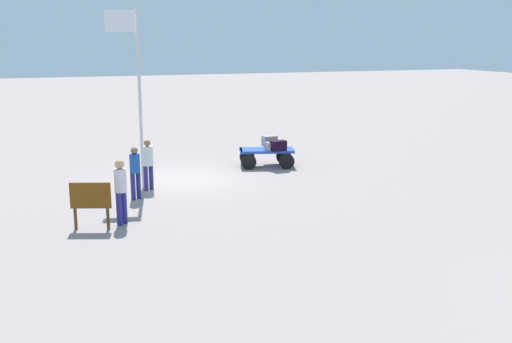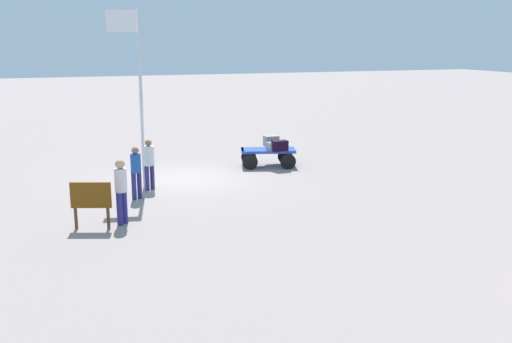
# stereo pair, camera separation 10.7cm
# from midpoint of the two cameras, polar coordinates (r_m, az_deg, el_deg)

# --- Properties ---
(ground_plane) EXTENTS (120.00, 120.00, 0.00)m
(ground_plane) POSITION_cam_midpoint_polar(r_m,az_deg,el_deg) (20.39, -7.13, -0.69)
(ground_plane) COLOR gray
(luggage_cart) EXTENTS (2.19, 1.58, 0.67)m
(luggage_cart) POSITION_cam_midpoint_polar(r_m,az_deg,el_deg) (22.07, 0.83, 1.67)
(luggage_cart) COLOR #2347B0
(luggage_cart) RESTS_ON ground
(suitcase_grey) EXTENTS (0.56, 0.30, 0.24)m
(suitcase_grey) POSITION_cam_midpoint_polar(r_m,az_deg,el_deg) (22.30, 1.94, 2.62)
(suitcase_grey) COLOR maroon
(suitcase_grey) RESTS_ON luggage_cart
(suitcase_navy) EXTENTS (0.58, 0.35, 0.38)m
(suitcase_navy) POSITION_cam_midpoint_polar(r_m,az_deg,el_deg) (21.66, 2.02, 2.50)
(suitcase_navy) COLOR black
(suitcase_navy) RESTS_ON luggage_cart
(suitcase_maroon) EXTENTS (0.59, 0.42, 0.29)m
(suitcase_maroon) POSITION_cam_midpoint_polar(r_m,az_deg,el_deg) (21.85, 1.53, 2.48)
(suitcase_maroon) COLOR gray
(suitcase_maroon) RESTS_ON luggage_cart
(suitcase_tan) EXTENTS (0.54, 0.38, 0.39)m
(suitcase_tan) POSITION_cam_midpoint_polar(r_m,az_deg,el_deg) (22.66, 1.18, 2.98)
(suitcase_tan) COLOR gray
(suitcase_tan) RESTS_ON luggage_cart
(worker_lead) EXTENTS (0.41, 0.41, 1.58)m
(worker_lead) POSITION_cam_midpoint_polar(r_m,az_deg,el_deg) (17.82, -11.75, 0.17)
(worker_lead) COLOR navy
(worker_lead) RESTS_ON ground
(worker_trailing) EXTENTS (0.44, 0.44, 1.71)m
(worker_trailing) POSITION_cam_midpoint_polar(r_m,az_deg,el_deg) (15.43, -13.11, -1.47)
(worker_trailing) COLOR navy
(worker_trailing) RESTS_ON ground
(worker_supervisor) EXTENTS (0.45, 0.45, 1.61)m
(worker_supervisor) POSITION_cam_midpoint_polar(r_m,az_deg,el_deg) (18.86, -10.53, 1.00)
(worker_supervisor) COLOR navy
(worker_supervisor) RESTS_ON ground
(flagpole) EXTENTS (0.99, 0.18, 5.63)m
(flagpole) POSITION_cam_midpoint_polar(r_m,az_deg,el_deg) (18.76, -11.71, 8.44)
(flagpole) COLOR silver
(flagpole) RESTS_ON ground
(signboard) EXTENTS (0.98, 0.40, 1.20)m
(signboard) POSITION_cam_midpoint_polar(r_m,az_deg,el_deg) (15.27, -15.85, -2.56)
(signboard) COLOR #4C3319
(signboard) RESTS_ON ground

